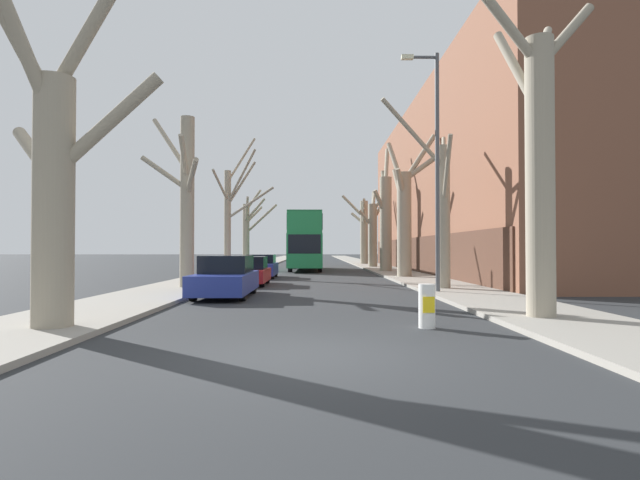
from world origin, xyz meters
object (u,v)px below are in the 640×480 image
object	(u,v)px
street_tree_right_2	(405,213)
parked_car_2	(261,267)
street_tree_right_4	(373,230)
lamp_post	(435,161)
street_tree_right_1	(442,207)
street_tree_left_2	(230,214)
parked_car_1	(248,271)
traffic_bollard	(427,306)
street_tree_left_0	(53,168)
parked_car_0	(226,277)
street_tree_left_1	(185,197)
street_tree_right_3	(386,219)
street_tree_left_3	(248,231)
street_tree_right_0	(538,155)
street_tree_right_5	(363,229)
double_decker_bus	(306,239)

from	to	relation	value
street_tree_right_2	parked_car_2	size ratio (longest dim) A/B	2.06
street_tree_right_4	lamp_post	world-z (taller)	lamp_post
street_tree_right_1	street_tree_right_4	bearing A→B (deg)	89.76
street_tree_left_2	parked_car_1	world-z (taller)	street_tree_left_2
traffic_bollard	street_tree_left_0	bearing A→B (deg)	-175.95
street_tree_left_2	parked_car_0	world-z (taller)	street_tree_left_2
parked_car_0	street_tree_left_1	bearing A→B (deg)	126.44
street_tree_right_3	parked_car_1	xyz separation A→B (m)	(-8.23, -12.47, -3.21)
street_tree_left_3	street_tree_right_0	xyz separation A→B (m)	(10.46, -27.66, 0.80)
parked_car_2	parked_car_1	bearing A→B (deg)	-90.00
street_tree_left_0	street_tree_right_3	distance (m)	27.73
lamp_post	street_tree_right_2	bearing A→B (deg)	85.71
parked_car_2	traffic_bollard	size ratio (longest dim) A/B	4.29
street_tree_left_2	traffic_bollard	xyz separation A→B (m)	(7.42, -19.27, -3.32)
street_tree_right_3	street_tree_right_5	world-z (taller)	street_tree_right_3
street_tree_right_5	parked_car_0	distance (m)	36.71
street_tree_left_0	lamp_post	xyz separation A→B (m)	(9.70, 8.30, 1.64)
street_tree_left_3	street_tree_right_0	bearing A→B (deg)	-69.28
street_tree_left_3	lamp_post	size ratio (longest dim) A/B	0.73
street_tree_left_2	street_tree_right_5	xyz separation A→B (m)	(10.26, 23.38, -0.01)
parked_car_1	lamp_post	size ratio (longest dim) A/B	0.44
street_tree_left_0	lamp_post	world-z (taller)	lamp_post
street_tree_left_3	street_tree_right_4	bearing A→B (deg)	25.89
street_tree_left_2	parked_car_2	distance (m)	3.74
street_tree_right_0	lamp_post	bearing A→B (deg)	96.66
traffic_bollard	street_tree_left_3	bearing A→B (deg)	104.86
street_tree_left_0	parked_car_0	bearing A→B (deg)	74.29
street_tree_right_5	street_tree_left_2	bearing A→B (deg)	-113.70
street_tree_right_2	street_tree_right_4	world-z (taller)	street_tree_right_2
street_tree_left_1	street_tree_left_3	bearing A→B (deg)	89.67
street_tree_left_2	lamp_post	xyz separation A→B (m)	(9.49, -11.51, 1.16)
double_decker_bus	street_tree_right_5	bearing A→B (deg)	66.82
street_tree_left_2	street_tree_right_1	xyz separation A→B (m)	(10.14, -9.95, -0.43)
street_tree_left_2	double_decker_bus	xyz separation A→B (m)	(4.35, 9.56, -1.30)
parked_car_0	parked_car_2	distance (m)	11.53
street_tree_left_0	street_tree_right_0	size ratio (longest dim) A/B	0.95
street_tree_right_1	street_tree_right_4	xyz separation A→B (m)	(0.10, 24.41, 0.00)
parked_car_0	parked_car_1	world-z (taller)	parked_car_0
street_tree_left_1	parked_car_0	xyz separation A→B (m)	(2.21, -3.00, -3.16)
street_tree_left_2	street_tree_right_4	distance (m)	17.73
street_tree_left_1	traffic_bollard	distance (m)	13.09
street_tree_left_2	street_tree_right_2	xyz separation A→B (m)	(10.25, -1.34, -0.01)
street_tree_left_3	street_tree_right_2	world-z (taller)	street_tree_right_2
street_tree_right_1	traffic_bollard	bearing A→B (deg)	-106.30
street_tree_right_5	double_decker_bus	size ratio (longest dim) A/B	0.71
street_tree_right_2	street_tree_right_3	size ratio (longest dim) A/B	0.88
street_tree_right_0	traffic_bollard	bearing A→B (deg)	-160.63
street_tree_right_4	parked_car_2	distance (m)	17.52
street_tree_right_3	lamp_post	bearing A→B (deg)	-92.18
parked_car_1	parked_car_0	bearing A→B (deg)	-90.00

